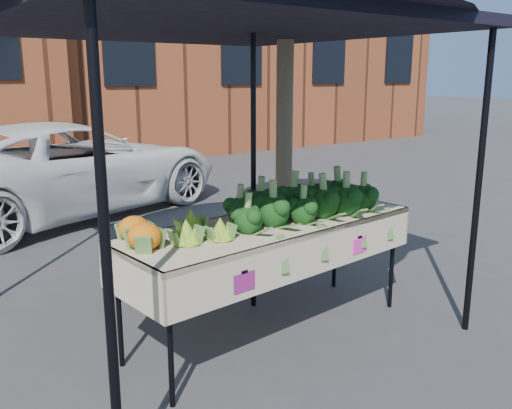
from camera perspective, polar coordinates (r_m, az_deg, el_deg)
The scene contains 9 objects.
ground at distance 4.56m, azimuth 2.30°, elevation -12.34°, with size 90.00×90.00×0.00m, color #363639.
table at distance 4.24m, azimuth 1.61°, elevation -7.75°, with size 2.46×1.02×0.90m.
canopy at distance 4.41m, azimuth -4.60°, elevation 5.38°, with size 3.16×3.16×2.74m, color black, non-canonical shape.
broccoli_heap at distance 4.26m, azimuth 4.38°, elevation 0.69°, with size 1.40×0.60×0.30m, color black.
romanesco_cluster at distance 3.71m, azimuth -6.37°, elevation -1.80°, with size 0.46×0.50×0.23m, color #82B132.
cauliflower_pair at distance 3.62m, azimuth -12.09°, elevation -2.57°, with size 0.26×0.46×0.20m, color orange.
vehicle at distance 8.33m, azimuth -19.96°, elevation 15.47°, with size 2.22×1.34×4.81m, color white.
street_tree at distance 5.33m, azimuth 3.09°, elevation 17.38°, with size 2.39×2.39×4.71m, color #1E4C14, non-canonical shape.
building_right at distance 18.54m, azimuth -5.02°, elevation 20.26°, with size 12.00×8.00×8.50m, color brown.
Camera 1 is at (-2.57, -3.22, 1.97)m, focal length 38.41 mm.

